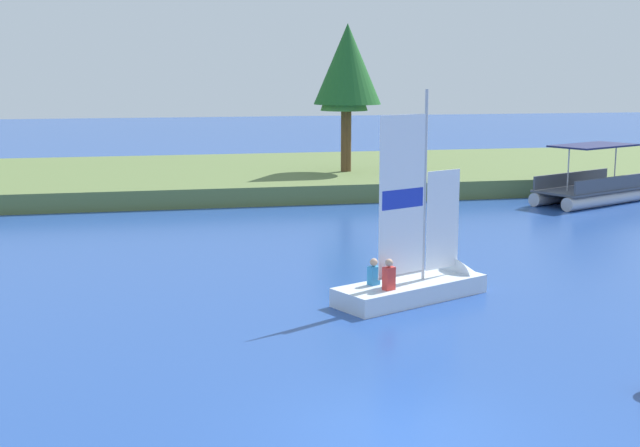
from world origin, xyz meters
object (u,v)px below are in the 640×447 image
shoreline_tree_centre (344,75)px  sailboat (431,280)px  pontoon_boat (591,189)px  shoreline_tree_midright (348,65)px

shoreline_tree_centre → sailboat: shoreline_tree_centre is taller
shoreline_tree_centre → pontoon_boat: (9.73, -7.16, -5.02)m
shoreline_tree_centre → pontoon_boat: 13.08m
shoreline_tree_midright → sailboat: 21.79m
shoreline_tree_centre → shoreline_tree_midright: shoreline_tree_midright is taller
pontoon_boat → shoreline_tree_midright: bearing=117.8°
shoreline_tree_centre → pontoon_boat: shoreline_tree_centre is taller
shoreline_tree_centre → sailboat: (-2.66, -20.73, -5.27)m
shoreline_tree_centre → shoreline_tree_midright: (0.19, 0.09, 0.50)m
pontoon_boat → sailboat: bearing=-157.4°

